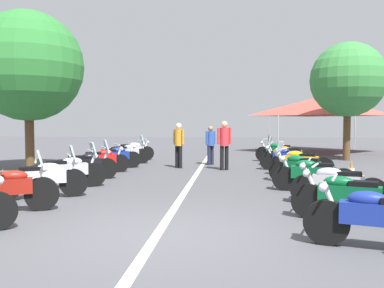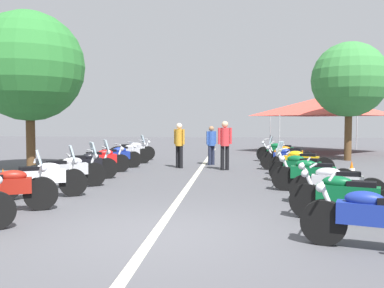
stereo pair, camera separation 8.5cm
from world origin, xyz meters
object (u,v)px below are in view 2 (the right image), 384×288
at_px(motorcycle_left_row_5, 101,160).
at_px(motorcycle_right_row_6, 288,158).
at_px(motorcycle_left_row_7, 128,153).
at_px(motorcycle_right_row_4, 301,167).
at_px(event_tent, 323,106).
at_px(motorcycle_left_row_6, 116,157).
at_px(bystander_4, 225,141).
at_px(motorcycle_right_row_3, 312,174).
at_px(motorcycle_right_row_7, 288,155).
at_px(motorcycle_right_row_8, 280,152).
at_px(traffic_cone_2, 3,181).
at_px(roadside_tree_0, 349,80).
at_px(motorcycle_right_row_1, 346,196).
at_px(motorcycle_left_row_4, 86,164).
at_px(bystander_2, 179,142).
at_px(motorcycle_left_row_2, 42,178).
at_px(roadside_tree_1, 29,67).
at_px(motorcycle_left_row_1, 5,188).
at_px(traffic_cone_1, 352,171).
at_px(motorcycle_left_row_3, 67,171).
at_px(motorcycle_right_row_5, 301,162).
at_px(bystander_3, 211,142).
at_px(motorcycle_right_row_0, 377,218).
at_px(motorcycle_left_row_8, 132,150).
at_px(motorcycle_right_row_2, 336,184).

height_order(motorcycle_left_row_5, motorcycle_right_row_6, same).
bearing_deg(motorcycle_right_row_6, motorcycle_left_row_7, -2.50).
bearing_deg(motorcycle_right_row_4, event_tent, -79.19).
bearing_deg(motorcycle_left_row_6, bystander_4, -35.80).
xyz_separation_m(motorcycle_right_row_3, motorcycle_right_row_7, (6.04, -0.17, 0.00)).
distance_m(motorcycle_left_row_7, motorcycle_right_row_8, 6.56).
relative_size(traffic_cone_2, roadside_tree_0, 0.12).
xyz_separation_m(motorcycle_left_row_6, motorcycle_right_row_1, (-7.63, -6.41, 0.00)).
relative_size(motorcycle_left_row_4, bystander_2, 1.07).
bearing_deg(event_tent, motorcycle_left_row_2, 148.22).
bearing_deg(motorcycle_left_row_7, roadside_tree_1, -164.59).
distance_m(motorcycle_left_row_1, roadside_tree_1, 7.96).
distance_m(motorcycle_right_row_7, traffic_cone_1, 4.14).
relative_size(motorcycle_left_row_3, motorcycle_right_row_6, 0.95).
xyz_separation_m(motorcycle_right_row_6, traffic_cone_1, (-2.43, -1.57, -0.16)).
height_order(motorcycle_right_row_5, roadside_tree_0, roadside_tree_0).
distance_m(motorcycle_right_row_6, roadside_tree_0, 6.15).
bearing_deg(motorcycle_right_row_3, motorcycle_right_row_4, -74.84).
bearing_deg(traffic_cone_2, roadside_tree_1, 19.53).
bearing_deg(motorcycle_right_row_7, roadside_tree_1, 27.00).
xyz_separation_m(motorcycle_left_row_1, motorcycle_left_row_3, (2.94, -0.02, -0.00)).
relative_size(motorcycle_right_row_6, bystander_4, 1.12).
height_order(traffic_cone_2, event_tent, event_tent).
xyz_separation_m(motorcycle_right_row_1, motorcycle_right_row_8, (10.74, -0.01, 0.01)).
xyz_separation_m(motorcycle_left_row_7, bystander_3, (-0.04, -3.51, 0.46)).
bearing_deg(motorcycle_left_row_4, motorcycle_left_row_1, -117.70).
bearing_deg(traffic_cone_2, motorcycle_right_row_1, -106.02).
distance_m(motorcycle_right_row_0, motorcycle_right_row_8, 12.37).
height_order(motorcycle_right_row_0, bystander_4, bystander_4).
xyz_separation_m(motorcycle_left_row_3, motorcycle_left_row_6, (4.58, 0.01, -0.02)).
bearing_deg(bystander_2, motorcycle_left_row_7, -82.26).
relative_size(motorcycle_left_row_6, traffic_cone_1, 2.91).
bearing_deg(motorcycle_right_row_6, motorcycle_left_row_8, -13.71).
distance_m(bystander_3, bystander_4, 1.84).
distance_m(motorcycle_right_row_5, bystander_2, 4.64).
xyz_separation_m(motorcycle_left_row_3, roadside_tree_1, (3.73, 2.90, 3.26)).
bearing_deg(traffic_cone_1, motorcycle_left_row_1, 122.84).
xyz_separation_m(traffic_cone_1, event_tent, (11.63, -1.54, 2.36)).
relative_size(motorcycle_right_row_1, bystander_4, 1.10).
distance_m(motorcycle_right_row_6, event_tent, 9.95).
relative_size(motorcycle_right_row_0, motorcycle_right_row_3, 0.99).
bearing_deg(bystander_2, bystander_4, 110.83).
distance_m(motorcycle_right_row_4, motorcycle_right_row_6, 3.05).
xyz_separation_m(motorcycle_left_row_3, bystander_4, (4.51, -4.09, 0.58)).
bearing_deg(motorcycle_right_row_4, motorcycle_right_row_3, 116.58).
bearing_deg(motorcycle_right_row_8, motorcycle_right_row_2, 113.58).
bearing_deg(motorcycle_left_row_2, roadside_tree_1, 90.94).
distance_m(motorcycle_left_row_1, motorcycle_left_row_3, 2.94).
height_order(motorcycle_left_row_2, motorcycle_right_row_0, motorcycle_left_row_2).
bearing_deg(motorcycle_right_row_7, motorcycle_right_row_6, 95.70).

